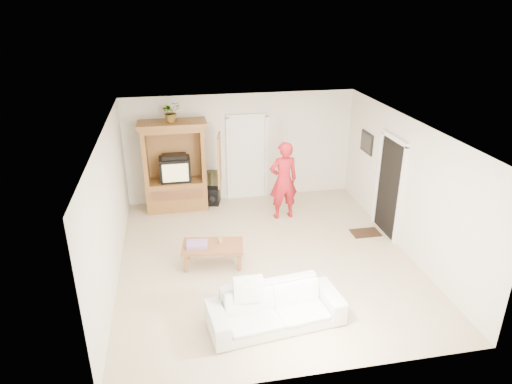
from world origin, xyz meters
The scene contains 19 objects.
floor centered at (0.00, 0.00, 0.00)m, with size 6.00×6.00×0.00m, color tan.
ceiling centered at (0.00, 0.00, 2.60)m, with size 6.00×6.00×0.00m, color white.
wall_back centered at (0.00, 3.00, 1.30)m, with size 5.50×5.50×0.00m, color silver.
wall_front centered at (0.00, -3.00, 1.30)m, with size 5.50×5.50×0.00m, color silver.
wall_left centered at (-2.75, 0.00, 1.30)m, with size 6.00×6.00×0.00m, color silver.
wall_right centered at (2.75, 0.00, 1.30)m, with size 6.00×6.00×0.00m, color silver.
armoire centered at (-1.58, 2.66, 0.91)m, with size 1.82×1.14×2.10m.
door_back centered at (0.15, 2.97, 1.02)m, with size 0.85×0.05×2.04m, color white.
doorway_right centered at (2.73, 0.60, 1.02)m, with size 0.05×0.90×2.04m, color black.
framed_picture centered at (2.73, 1.90, 1.60)m, with size 0.03×0.60×0.48m, color black.
doormat centered at (2.30, 0.60, 0.01)m, with size 0.60×0.40×0.02m, color #382316.
plant centered at (-1.60, 2.63, 2.33)m, with size 0.41×0.36×0.46m, color #4C7238.
man centered at (0.75, 1.71, 0.89)m, with size 0.65×0.43×1.79m, color #AA1620.
sofa centered at (-0.26, -1.89, 0.30)m, with size 2.05×0.80×0.60m, color silver.
coffee_table centered at (-1.02, -0.02, 0.36)m, with size 1.20×0.77×0.42m.
towel centered at (-1.30, -0.02, 0.46)m, with size 0.38×0.28×0.08m, color #EE4F7D.
candle centered at (-0.87, 0.03, 0.47)m, with size 0.08×0.08×0.10m, color tan.
backpack_black centered at (-0.80, 2.63, 0.23)m, with size 0.37×0.22×0.45m, color black, non-canonical shape.
backpack_olive centered at (-0.77, 2.85, 0.39)m, with size 0.41×0.30×0.78m, color #47442B, non-canonical shape.
Camera 1 is at (-1.60, -7.41, 4.66)m, focal length 32.00 mm.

